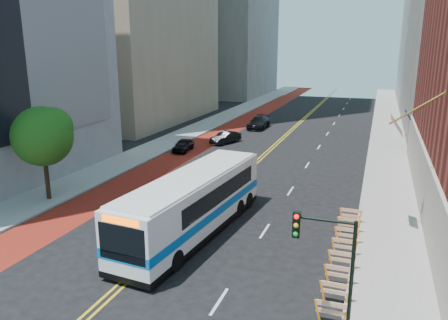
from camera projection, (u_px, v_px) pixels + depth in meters
name	position (u px, v px, depth m)	size (l,w,h in m)	color
ground	(145.00, 263.00, 22.55)	(160.00, 160.00, 0.00)	black
sidewalk_left	(181.00, 136.00, 53.75)	(4.00, 140.00, 0.15)	gray
sidewalk_right	(388.00, 152.00, 45.97)	(4.00, 140.00, 0.15)	gray
bus_lane_paint	(210.00, 139.00, 52.51)	(3.60, 140.00, 0.01)	maroon
center_line_inner	(275.00, 144.00, 49.94)	(0.14, 140.00, 0.01)	gold
center_line_outer	(278.00, 144.00, 49.82)	(0.14, 140.00, 0.01)	gold
lane_dashes	(327.00, 134.00, 55.61)	(0.14, 98.20, 0.01)	silver
construction_barriers	(343.00, 251.00, 22.38)	(1.42, 10.91, 1.00)	orange
street_tree	(43.00, 134.00, 30.45)	(4.20, 4.20, 6.70)	black
traffic_signal	(327.00, 256.00, 15.34)	(2.21, 0.34, 5.07)	black
transit_bus	(194.00, 203.00, 25.72)	(4.16, 13.60, 3.68)	silver
car_a	(183.00, 145.00, 46.32)	(1.51, 3.76, 1.28)	black
car_b	(225.00, 137.00, 50.04)	(1.45, 4.15, 1.37)	black
car_c	(259.00, 123.00, 59.01)	(2.19, 5.38, 1.56)	black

